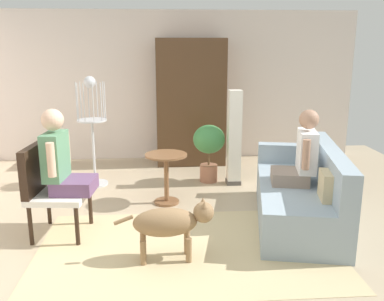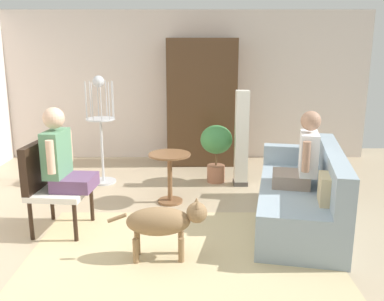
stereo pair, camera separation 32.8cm
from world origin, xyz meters
The scene contains 13 objects.
ground_plane centered at (0.00, 0.00, 0.00)m, with size 7.91×7.91×0.00m, color tan.
back_wall centered at (0.00, 3.36, 1.26)m, with size 6.51×0.12×2.52m, color silver.
area_rug centered at (0.13, -0.21, 0.00)m, with size 2.93×1.83×0.01m, color #C6B284.
couch centered at (1.46, 0.39, 0.31)m, with size 1.21×2.06×0.86m.
armchair centered at (-1.29, 0.25, 0.56)m, with size 0.62×0.67×0.96m.
person_on_couch centered at (1.41, 0.37, 0.78)m, with size 0.53×0.55×0.82m.
person_on_armchair centered at (-1.13, 0.24, 0.81)m, with size 0.51×0.56×0.86m.
round_end_table centered at (-0.06, 1.06, 0.42)m, with size 0.52×0.52×0.64m.
dog centered at (-0.04, -0.40, 0.37)m, with size 0.92×0.29×0.58m.
bird_cage_stand centered at (-1.07, 1.86, 0.81)m, with size 0.40×0.40×1.54m.
potted_plant centered at (0.57, 1.90, 0.55)m, with size 0.46×0.46×0.84m.
column_lamp centered at (0.92, 1.76, 0.67)m, with size 0.20×0.20×1.35m.
armoire_cabinet centered at (0.38, 2.95, 1.03)m, with size 1.12×0.56×2.06m, color #4C331E.
Camera 1 is at (-0.10, -3.99, 1.95)m, focal length 39.49 mm.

